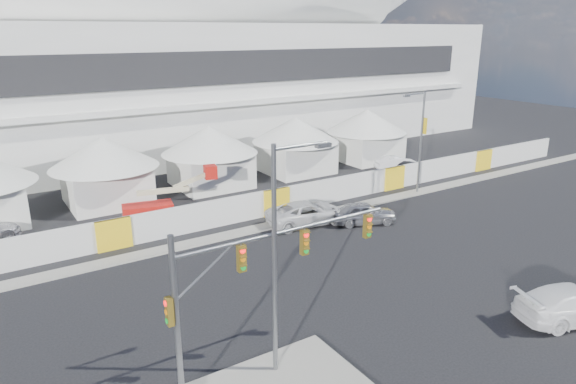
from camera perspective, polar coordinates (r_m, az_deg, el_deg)
ground at (r=25.00m, az=4.29°, el=-14.64°), size 160.00×160.00×0.00m
far_curb at (r=45.99m, az=15.06°, el=0.19°), size 80.00×1.20×0.12m
stadium at (r=62.30m, az=-12.56°, el=13.59°), size 80.00×24.80×21.98m
tent_row at (r=44.13m, az=-14.03°, el=3.72°), size 53.40×8.40×5.40m
hoarding_fence at (r=38.57m, az=-1.38°, el=-1.06°), size 70.00×0.25×2.00m
scaffold_tower at (r=79.42m, az=15.84°, el=11.62°), size 4.40×4.40×12.00m
sedan_silver at (r=37.16m, az=8.42°, el=-2.32°), size 3.57×5.00×1.58m
pickup_curb at (r=36.73m, az=2.10°, el=-2.33°), size 3.41×6.17×1.64m
pickup_near at (r=28.53m, az=29.20°, el=-10.75°), size 4.11×6.29×1.69m
lot_car_a at (r=51.95m, az=12.02°, el=3.13°), size 2.88×4.57×1.42m
lot_car_b at (r=49.83m, az=13.20°, el=2.55°), size 3.76×5.10×1.61m
traffic_mast at (r=19.40m, az=-6.26°, el=-11.44°), size 9.61×0.65×6.68m
streetlight_median at (r=19.47m, az=-0.90°, el=-6.04°), size 2.58×0.26×9.33m
streetlight_curb at (r=43.89m, az=14.44°, el=6.12°), size 2.56×0.58×8.65m
boom_lift at (r=39.27m, az=-14.40°, el=-1.33°), size 7.24×2.29×3.59m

